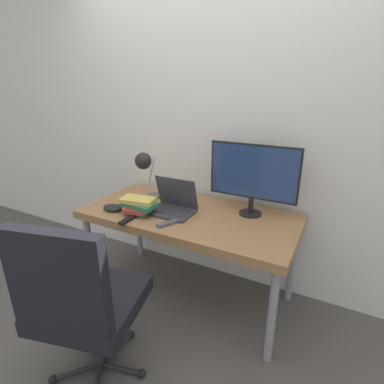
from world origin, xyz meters
The scene contains 11 objects.
ground_plane centered at (0.00, 0.00, 0.00)m, with size 12.00×12.00×0.00m, color #514C47.
wall_back centered at (0.00, 0.81, 1.30)m, with size 8.00×0.05×2.60m.
desk centered at (0.00, 0.37, 0.65)m, with size 1.55×0.74×0.72m.
laptop centered at (-0.11, 0.33, 0.77)m, with size 0.33×0.24×0.25m.
monitor centered at (0.40, 0.56, 1.01)m, with size 0.62×0.16×0.51m.
desk_lamp centered at (-0.40, 0.41, 1.01)m, with size 0.13×0.28×0.40m.
office_chair centered at (-0.13, -0.55, 0.57)m, with size 0.62×0.63×1.02m.
book_stack centered at (-0.31, 0.19, 0.78)m, with size 0.27×0.20×0.12m.
tv_remote centered at (-0.30, 0.07, 0.73)m, with size 0.04×0.18×0.02m.
media_remote centered at (-0.03, 0.13, 0.73)m, with size 0.10×0.15×0.02m.
game_controller centered at (-0.52, 0.15, 0.74)m, with size 0.15×0.11×0.04m.
Camera 1 is at (0.95, -1.38, 1.60)m, focal length 28.00 mm.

